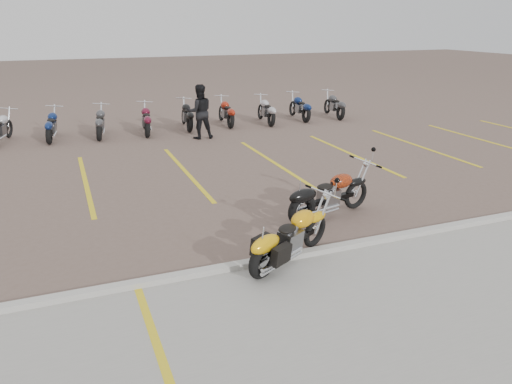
% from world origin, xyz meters
% --- Properties ---
extents(ground, '(100.00, 100.00, 0.00)m').
position_xyz_m(ground, '(0.00, 0.00, 0.00)').
color(ground, brown).
rests_on(ground, ground).
extents(concrete_apron, '(60.00, 5.00, 0.01)m').
position_xyz_m(concrete_apron, '(0.00, -4.50, 0.01)').
color(concrete_apron, '#9E9B93').
rests_on(concrete_apron, ground).
extents(curb, '(60.00, 0.18, 0.12)m').
position_xyz_m(curb, '(0.00, -2.00, 0.06)').
color(curb, '#ADAAA3').
rests_on(curb, ground).
extents(parking_stripes, '(38.00, 5.50, 0.01)m').
position_xyz_m(parking_stripes, '(0.00, 4.00, 0.00)').
color(parking_stripes, gold).
rests_on(parking_stripes, ground).
extents(yellow_cruiser, '(1.98, 1.17, 0.90)m').
position_xyz_m(yellow_cruiser, '(0.30, -2.08, 0.45)').
color(yellow_cruiser, black).
rests_on(yellow_cruiser, ground).
extents(flame_cruiser, '(2.23, 0.69, 0.93)m').
position_xyz_m(flame_cruiser, '(2.00, -0.47, 0.46)').
color(flame_cruiser, black).
rests_on(flame_cruiser, ground).
extents(person_b, '(0.99, 0.81, 1.93)m').
position_xyz_m(person_b, '(1.53, 7.93, 0.96)').
color(person_b, black).
rests_on(person_b, ground).
extents(bg_bike_row, '(17.45, 2.08, 1.10)m').
position_xyz_m(bg_bike_row, '(-0.17, 9.69, 0.55)').
color(bg_bike_row, black).
rests_on(bg_bike_row, ground).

